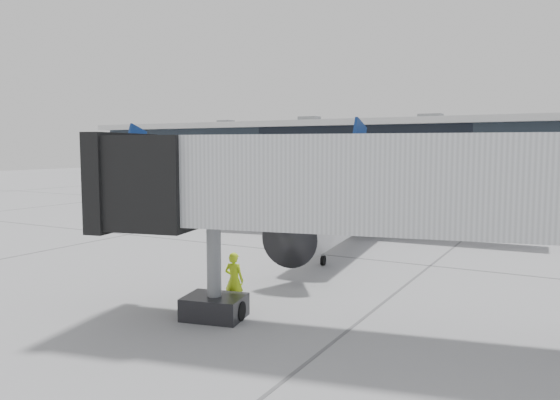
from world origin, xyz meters
The scene contains 9 objects.
ground centered at (0.00, 0.00, 0.00)m, with size 220.00×220.00×0.00m, color gray.
terminal centered at (0.00, 82.00, 5.00)m, with size 170.00×22.00×10.00m, color black.
bg_jet_left centered at (-45.00, 55.00, 0.00)m, with size 32.00×40.00×9.60m, color silver, non-canonical shape.
bg_jet_center centered at (-8.00, 55.00, 0.00)m, with size 32.00×40.00×9.60m, color silver, non-canonical shape.
regional_jet centered at (4.17, 6.78, 2.13)m, with size 21.66×27.04×6.24m.
jet_bridge centered at (12.61, -10.38, 4.67)m, with size 19.86×7.60×6.40m.
ramp_worker centered at (5.46, -10.55, 1.02)m, with size 0.75×0.49×2.05m, color #CDFB1A.
traffic_cone centered at (-9.78, 7.13, 0.24)m, with size 0.39×0.39×0.52m.
far_tug centered at (-19.84, 32.09, 0.61)m, with size 1.90×2.42×1.35m.
Camera 1 is at (16.22, -26.68, 5.80)m, focal length 35.00 mm.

